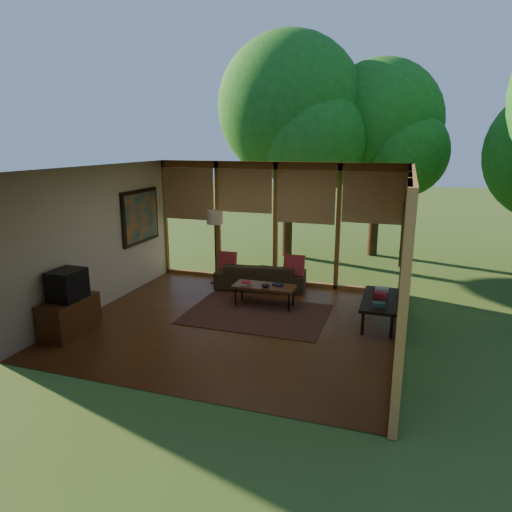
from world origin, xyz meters
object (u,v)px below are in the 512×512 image
(television, at_px, (67,285))
(coffee_table, at_px, (264,287))
(side_console, at_px, (380,301))
(sofa, at_px, (261,276))
(media_cabinet, at_px, (70,316))
(floor_lamp, at_px, (215,221))

(television, relative_size, coffee_table, 0.46)
(side_console, bearing_deg, sofa, 154.43)
(television, bearing_deg, media_cabinet, 180.00)
(television, relative_size, floor_lamp, 0.33)
(floor_lamp, relative_size, coffee_table, 1.38)
(media_cabinet, height_order, television, television)
(media_cabinet, distance_m, side_console, 5.29)
(sofa, bearing_deg, floor_lamp, -12.18)
(television, distance_m, floor_lamp, 3.62)
(media_cabinet, relative_size, television, 1.82)
(media_cabinet, bearing_deg, side_console, 22.91)
(floor_lamp, height_order, coffee_table, floor_lamp)
(sofa, distance_m, side_console, 2.87)
(coffee_table, distance_m, side_console, 2.18)
(floor_lamp, xyz_separation_m, coffee_table, (1.51, -1.14, -1.01))
(sofa, bearing_deg, media_cabinet, 47.74)
(television, height_order, coffee_table, television)
(media_cabinet, height_order, floor_lamp, floor_lamp)
(television, xyz_separation_m, floor_lamp, (1.17, 3.38, 0.56))
(sofa, relative_size, media_cabinet, 1.93)
(television, bearing_deg, side_console, 23.00)
(sofa, xyz_separation_m, media_cabinet, (-2.29, -3.29, 0.02))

